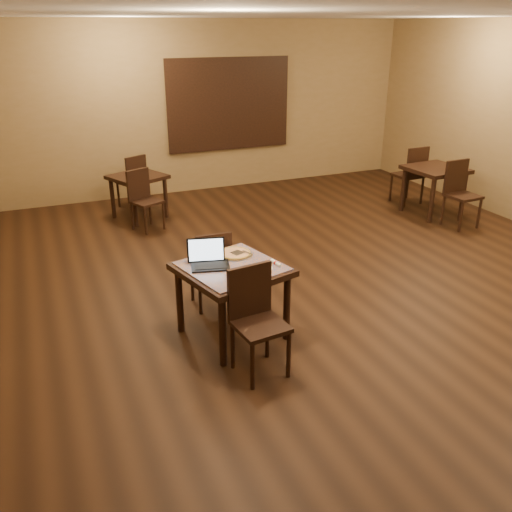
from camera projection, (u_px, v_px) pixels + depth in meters
name	position (u px, v px, depth m)	size (l,w,h in m)	color
ground	(340.00, 302.00, 6.13)	(10.00, 10.00, 0.00)	black
wall_back	(202.00, 108.00, 9.79)	(8.00, 0.02, 3.00)	olive
ceiling	(360.00, 12.00, 4.96)	(8.00, 10.00, 0.02)	silver
mural	(229.00, 104.00, 9.91)	(2.34, 0.05, 1.64)	#225A7F
tiled_table	(232.00, 275.00, 5.23)	(1.13, 1.13, 0.76)	black
chair_main_near	(255.00, 314.00, 4.75)	(0.47, 0.47, 0.98)	black
chair_main_far	(212.00, 265.00, 5.81)	(0.40, 0.40, 0.91)	black
laptop	(208.00, 259.00, 5.19)	(0.41, 0.36, 0.25)	black
plate	(260.00, 268.00, 5.11)	(0.23, 0.23, 0.01)	white
pizza_slice	(260.00, 267.00, 5.11)	(0.21, 0.21, 0.02)	#FCE9A8
pizza_pan	(235.00, 254.00, 5.43)	(0.36, 0.36, 0.01)	silver
pizza_whole	(235.00, 253.00, 5.43)	(0.32, 0.32, 0.02)	#FCE9A8
spatula	(237.00, 253.00, 5.42)	(0.11, 0.26, 0.01)	silver
napkin_roll	(276.00, 263.00, 5.21)	(0.05, 0.16, 0.04)	white
other_table_a	(435.00, 175.00, 8.76)	(0.89, 0.89, 0.78)	black
other_table_a_chair_near	(459.00, 190.00, 8.29)	(0.47, 0.47, 1.01)	black
other_table_a_chair_far	(412.00, 172.00, 9.29)	(0.47, 0.47, 1.01)	black
other_table_b	(138.00, 183.00, 8.60)	(0.99, 0.99, 0.70)	black
other_table_b_chair_near	(143.00, 196.00, 8.16)	(0.52, 0.52, 0.91)	black
other_table_b_chair_far	(134.00, 179.00, 9.09)	(0.52, 0.52, 0.91)	black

